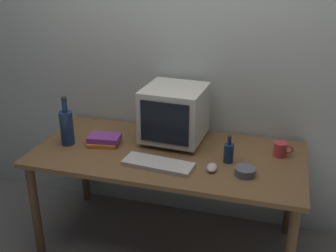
% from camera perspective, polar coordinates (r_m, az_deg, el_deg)
% --- Properties ---
extents(ground_plane, '(6.00, 6.00, 0.00)m').
position_cam_1_polar(ground_plane, '(3.00, 0.00, -15.66)').
color(ground_plane, slate).
extents(back_wall, '(4.00, 0.08, 2.50)m').
position_cam_1_polar(back_wall, '(2.85, 2.61, 10.37)').
color(back_wall, beige).
rests_on(back_wall, ground).
extents(desk, '(1.69, 0.80, 0.70)m').
position_cam_1_polar(desk, '(2.65, 0.00, -5.07)').
color(desk, brown).
rests_on(desk, ground).
extents(crt_monitor, '(0.40, 0.41, 0.37)m').
position_cam_1_polar(crt_monitor, '(2.70, 0.88, 1.72)').
color(crt_monitor, beige).
rests_on(crt_monitor, desk).
extents(keyboard, '(0.43, 0.19, 0.02)m').
position_cam_1_polar(keyboard, '(2.46, -1.36, -5.23)').
color(keyboard, beige).
rests_on(keyboard, desk).
extents(computer_mouse, '(0.07, 0.10, 0.04)m').
position_cam_1_polar(computer_mouse, '(2.42, 6.04, -5.70)').
color(computer_mouse, beige).
rests_on(computer_mouse, desk).
extents(bottle_tall, '(0.09, 0.09, 0.33)m').
position_cam_1_polar(bottle_tall, '(2.76, -13.75, -0.04)').
color(bottle_tall, navy).
rests_on(bottle_tall, desk).
extents(bottle_short, '(0.06, 0.06, 0.18)m').
position_cam_1_polar(bottle_short, '(2.50, 8.34, -3.57)').
color(bottle_short, navy).
rests_on(bottle_short, desk).
extents(book_stack, '(0.22, 0.19, 0.06)m').
position_cam_1_polar(book_stack, '(2.75, -8.75, -1.88)').
color(book_stack, orange).
rests_on(book_stack, desk).
extents(mug, '(0.12, 0.08, 0.09)m').
position_cam_1_polar(mug, '(2.65, 15.22, -3.10)').
color(mug, '#CC383D').
rests_on(mug, desk).
extents(cd_spindle, '(0.12, 0.12, 0.04)m').
position_cam_1_polar(cd_spindle, '(2.40, 10.55, -6.16)').
color(cd_spindle, '#595B66').
rests_on(cd_spindle, desk).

